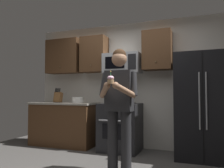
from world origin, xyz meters
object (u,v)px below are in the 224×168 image
Objects in this scene: knife_block at (58,97)px; person at (119,102)px; refrigerator at (203,106)px; cupcake at (111,80)px; microwave at (122,64)px; bowl_large_white at (78,100)px; oven_range at (120,127)px.

knife_block is 0.18× the size of person.
person is (-1.13, -1.12, 0.10)m from refrigerator.
refrigerator is at bearing 52.16° from cupcake.
knife_block is 2.12m from person.
person is at bearing -135.12° from refrigerator.
microwave reaches higher than knife_block.
bowl_large_white is at bearing 138.52° from person.
person is at bearing 90.00° from cupcake.
microwave is 4.26× the size of cupcake.
refrigerator reaches higher than person.
oven_range is at bearing 107.81° from person.
oven_range is 5.36× the size of cupcake.
knife_block is at bearing 179.81° from refrigerator.
cupcake is at bearing -76.95° from microwave.
microwave reaches higher than person.
oven_range is at bearing 104.06° from cupcake.
person is at bearing -72.19° from oven_range.
bowl_large_white is (-0.96, -0.10, -0.74)m from microwave.
oven_range is 3.71× the size of bowl_large_white.
knife_block is 1.27× the size of bowl_large_white.
refrigerator is 1.59m from person.
cupcake is (1.34, -1.51, 0.31)m from bowl_large_white.
oven_range is 1.53m from knife_block.
person reaches higher than oven_range.
person reaches higher than cupcake.
knife_block is at bearing 147.74° from person.
knife_block is (-1.42, -0.15, -0.68)m from microwave.
microwave is at bearing 106.24° from person.
refrigerator is (1.50, -0.16, -0.82)m from microwave.
cupcake is (0.37, -1.61, -0.43)m from microwave.
person is at bearing -73.76° from microwave.
refrigerator is at bearing -6.03° from microwave.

